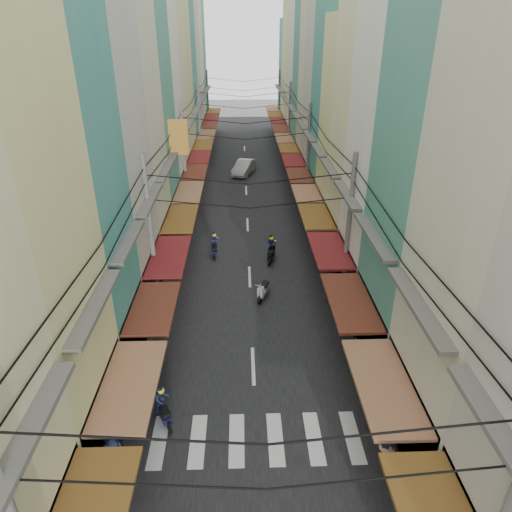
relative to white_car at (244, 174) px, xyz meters
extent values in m
plane|color=slate|center=(0.15, -27.24, 0.00)|extent=(160.00, 160.00, 0.00)
cube|color=black|center=(0.15, -7.24, 0.01)|extent=(10.00, 80.00, 0.02)
cube|color=slate|center=(-6.35, -7.24, 0.03)|extent=(3.00, 80.00, 0.06)
cube|color=slate|center=(6.65, -7.24, 0.03)|extent=(3.00, 80.00, 0.06)
cube|color=silver|center=(-3.35, -33.24, 0.03)|extent=(0.55, 2.40, 0.01)
cube|color=silver|center=(-1.95, -33.24, 0.03)|extent=(0.55, 2.40, 0.01)
cube|color=silver|center=(-0.55, -33.24, 0.03)|extent=(0.55, 2.40, 0.01)
cube|color=silver|center=(0.85, -33.24, 0.03)|extent=(0.55, 2.40, 0.01)
cube|color=silver|center=(2.25, -33.24, 0.03)|extent=(0.55, 2.40, 0.01)
cube|color=silver|center=(3.65, -33.24, 0.03)|extent=(0.55, 2.40, 0.01)
cube|color=#595651|center=(-4.60, -38.21, 6.00)|extent=(0.50, 4.24, 0.15)
cube|color=black|center=(-5.45, -33.51, 1.60)|extent=(1.20, 4.52, 3.20)
cube|color=#946143|center=(-3.95, -33.51, 3.00)|extent=(1.80, 4.33, 0.12)
cube|color=#595651|center=(-4.60, -33.51, 6.00)|extent=(0.50, 4.23, 0.15)
cube|color=teal|center=(-7.85, -29.00, 9.62)|extent=(6.00, 4.30, 19.25)
cube|color=black|center=(-5.45, -29.00, 1.60)|extent=(1.20, 4.13, 3.20)
cube|color=#5E281A|center=(-3.95, -29.00, 3.00)|extent=(1.80, 3.96, 0.12)
cube|color=#595651|center=(-4.60, -29.00, 6.00)|extent=(0.50, 3.87, 0.15)
cube|color=#B3B0A4|center=(-7.85, -24.28, 10.47)|extent=(6.00, 5.14, 20.93)
cube|color=black|center=(-5.45, -24.28, 1.60)|extent=(1.20, 4.94, 3.20)
cube|color=maroon|center=(-3.95, -24.28, 3.00)|extent=(1.80, 4.73, 0.12)
cube|color=#595651|center=(-4.60, -24.28, 6.00)|extent=(0.50, 4.63, 0.15)
cube|color=beige|center=(-7.85, -19.24, 8.72)|extent=(6.00, 4.95, 17.43)
cube|color=black|center=(-5.45, -19.24, 1.60)|extent=(1.20, 4.75, 3.20)
cube|color=brown|center=(-3.95, -19.24, 3.00)|extent=(1.80, 4.56, 0.12)
cube|color=#595651|center=(-4.60, -19.24, 6.00)|extent=(0.50, 4.46, 0.15)
cube|color=#498D7C|center=(-7.85, -14.26, 8.16)|extent=(6.00, 4.99, 16.32)
cube|color=black|center=(-5.45, -14.26, 1.60)|extent=(1.20, 4.80, 3.20)
cube|color=#946143|center=(-3.95, -14.26, 3.00)|extent=(1.80, 4.60, 0.12)
cube|color=#595651|center=(-4.60, -14.26, 6.00)|extent=(0.50, 4.50, 0.15)
cube|color=silver|center=(-7.85, -9.44, 11.44)|extent=(6.00, 4.65, 22.87)
cube|color=black|center=(-5.45, -9.44, 1.60)|extent=(1.20, 4.46, 3.20)
cube|color=#5E281A|center=(-3.95, -9.44, 3.00)|extent=(1.80, 4.27, 0.12)
cube|color=#595651|center=(-4.60, -9.44, 6.00)|extent=(0.50, 4.18, 0.15)
cube|color=beige|center=(-7.85, -4.67, 10.29)|extent=(6.00, 4.89, 20.58)
cube|color=black|center=(-5.45, -4.67, 1.60)|extent=(1.20, 4.70, 3.20)
cube|color=maroon|center=(-3.95, -4.67, 3.00)|extent=(1.80, 4.50, 0.12)
cube|color=#595651|center=(-4.60, -4.67, 6.00)|extent=(0.50, 4.40, 0.15)
cube|color=#D4CF84|center=(-7.85, 0.03, 9.22)|extent=(6.00, 4.52, 18.44)
cube|color=black|center=(-5.45, 0.03, 1.60)|extent=(1.20, 4.34, 3.20)
cube|color=brown|center=(-3.95, 0.03, 3.00)|extent=(1.80, 4.16, 0.12)
cube|color=#595651|center=(-4.60, 0.03, 6.00)|extent=(0.50, 4.07, 0.15)
cube|color=teal|center=(-7.85, 4.89, 10.31)|extent=(6.00, 5.20, 20.63)
cube|color=black|center=(-5.45, 4.89, 1.60)|extent=(1.20, 4.99, 3.20)
cube|color=#946143|center=(-3.95, 4.89, 3.00)|extent=(1.80, 4.78, 0.12)
cube|color=#595651|center=(-4.60, 4.89, 6.00)|extent=(0.50, 4.68, 0.15)
cube|color=#B3B0A4|center=(-7.85, 9.96, 11.85)|extent=(6.00, 4.94, 23.70)
cube|color=black|center=(-5.45, 9.96, 1.60)|extent=(1.20, 4.74, 3.20)
cube|color=#5E281A|center=(-3.95, 9.96, 3.00)|extent=(1.80, 4.55, 0.12)
cube|color=#595651|center=(-4.60, 9.96, 6.00)|extent=(0.50, 4.45, 0.15)
cube|color=beige|center=(-7.85, 14.91, 10.56)|extent=(6.00, 4.96, 21.12)
cube|color=black|center=(-5.45, 14.91, 1.60)|extent=(1.20, 4.76, 3.20)
cube|color=maroon|center=(-3.95, 14.91, 3.00)|extent=(1.80, 4.56, 0.12)
cube|color=#595651|center=(-4.60, 14.91, 6.00)|extent=(0.50, 4.46, 0.15)
cube|color=#498D7C|center=(-7.85, 19.91, 9.95)|extent=(6.00, 5.04, 19.90)
cube|color=black|center=(-5.45, 19.91, 1.60)|extent=(1.20, 4.84, 3.20)
cube|color=brown|center=(-3.95, 19.91, 3.00)|extent=(1.80, 4.64, 0.12)
cube|color=#595651|center=(-4.60, 19.91, 6.00)|extent=(0.50, 4.54, 0.15)
cube|color=#513712|center=(-4.25, -15.24, 7.00)|extent=(1.20, 0.40, 2.20)
cube|color=#595651|center=(4.90, -38.64, 6.00)|extent=(0.50, 4.25, 0.15)
cube|color=black|center=(5.75, -33.79, 1.60)|extent=(1.20, 4.78, 3.20)
cube|color=#946143|center=(4.25, -33.79, 3.00)|extent=(1.80, 4.58, 0.12)
cube|color=#595651|center=(4.90, -33.79, 6.00)|extent=(0.50, 4.48, 0.15)
cube|color=#498D7C|center=(8.15, -28.79, 7.54)|extent=(6.00, 5.03, 15.08)
cube|color=black|center=(5.75, -28.79, 1.60)|extent=(1.20, 4.83, 3.20)
cube|color=#5E281A|center=(4.25, -28.79, 3.00)|extent=(1.80, 4.63, 0.12)
cube|color=#595651|center=(4.90, -28.79, 6.00)|extent=(0.50, 4.53, 0.15)
cube|color=silver|center=(8.15, -23.87, 10.83)|extent=(6.00, 4.79, 21.66)
cube|color=black|center=(5.75, -23.87, 1.60)|extent=(1.20, 4.60, 3.20)
cube|color=maroon|center=(4.25, -23.87, 3.00)|extent=(1.80, 4.41, 0.12)
cube|color=#595651|center=(4.90, -23.87, 6.00)|extent=(0.50, 4.31, 0.15)
cube|color=beige|center=(8.15, -19.22, 10.37)|extent=(6.00, 4.52, 20.74)
cube|color=black|center=(5.75, -19.22, 1.60)|extent=(1.20, 4.34, 3.20)
cube|color=brown|center=(4.25, -19.22, 3.00)|extent=(1.80, 4.16, 0.12)
cube|color=#595651|center=(4.90, -19.22, 6.00)|extent=(0.50, 4.07, 0.15)
cube|color=#D4CF84|center=(8.15, -14.89, 7.06)|extent=(6.00, 4.12, 14.13)
cube|color=black|center=(5.75, -14.89, 1.60)|extent=(1.20, 3.96, 3.20)
cube|color=#946143|center=(4.25, -14.89, 3.00)|extent=(1.80, 3.79, 0.12)
cube|color=#595651|center=(4.90, -14.89, 6.00)|extent=(0.50, 3.71, 0.15)
cube|color=teal|center=(8.15, -10.63, 8.84)|extent=(6.00, 4.40, 17.68)
cube|color=black|center=(5.75, -10.63, 1.60)|extent=(1.20, 4.23, 3.20)
cube|color=#5E281A|center=(4.25, -10.63, 3.00)|extent=(1.80, 4.05, 0.12)
cube|color=#595651|center=(4.90, -10.63, 6.00)|extent=(0.50, 3.96, 0.15)
cube|color=#B3B0A4|center=(8.15, -6.11, 11.30)|extent=(6.00, 4.64, 22.59)
cube|color=black|center=(5.75, -6.11, 1.60)|extent=(1.20, 4.45, 3.20)
cube|color=maroon|center=(4.25, -6.11, 3.00)|extent=(1.80, 4.26, 0.12)
cube|color=#595651|center=(4.90, -6.11, 6.00)|extent=(0.50, 4.17, 0.15)
cube|color=beige|center=(8.15, -1.79, 10.63)|extent=(6.00, 4.00, 21.25)
cube|color=black|center=(5.75, -1.79, 1.60)|extent=(1.20, 3.84, 3.20)
cube|color=brown|center=(4.25, -1.79, 3.00)|extent=(1.80, 3.68, 0.12)
cube|color=#595651|center=(4.90, -1.79, 6.00)|extent=(0.50, 3.60, 0.15)
cube|color=#498D7C|center=(8.15, 2.71, 11.16)|extent=(6.00, 5.01, 22.33)
cube|color=black|center=(5.75, 2.71, 1.60)|extent=(1.20, 4.81, 3.20)
cube|color=#946143|center=(4.25, 2.71, 3.00)|extent=(1.80, 4.61, 0.12)
cube|color=#595651|center=(4.90, 2.71, 6.00)|extent=(0.50, 4.51, 0.15)
cube|color=silver|center=(8.15, 7.72, 9.86)|extent=(6.00, 5.00, 19.71)
cube|color=black|center=(5.75, 7.72, 1.60)|extent=(1.20, 4.80, 3.20)
cube|color=#5E281A|center=(4.25, 7.72, 3.00)|extent=(1.80, 4.60, 0.12)
cube|color=#595651|center=(4.90, 7.72, 6.00)|extent=(0.50, 4.50, 0.15)
cube|color=beige|center=(8.15, 12.38, 8.43)|extent=(6.00, 4.32, 16.86)
cube|color=black|center=(5.75, 12.38, 1.60)|extent=(1.20, 4.15, 3.20)
cube|color=maroon|center=(4.25, 12.38, 3.00)|extent=(1.80, 3.97, 0.12)
cube|color=#595651|center=(4.90, 12.38, 6.00)|extent=(0.50, 3.89, 0.15)
cube|color=#D4CF84|center=(8.15, 16.70, 9.98)|extent=(6.00, 4.33, 19.96)
cube|color=black|center=(5.75, 16.70, 1.60)|extent=(1.20, 4.16, 3.20)
cube|color=brown|center=(4.25, 16.70, 3.00)|extent=(1.80, 3.99, 0.12)
cube|color=#595651|center=(4.90, 16.70, 6.00)|extent=(0.50, 3.90, 0.15)
cube|color=teal|center=(8.15, 21.31, 7.17)|extent=(6.00, 4.88, 14.34)
cube|color=black|center=(5.75, 21.31, 1.60)|extent=(1.20, 4.68, 3.20)
cube|color=#946143|center=(4.25, 21.31, 3.00)|extent=(1.80, 4.49, 0.12)
cube|color=#595651|center=(4.90, 21.31, 6.00)|extent=(0.50, 4.39, 0.15)
cylinder|color=slate|center=(-4.75, -24.24, 4.10)|extent=(0.26, 0.26, 8.20)
cylinder|color=slate|center=(5.05, -24.24, 4.10)|extent=(0.26, 0.26, 8.20)
cylinder|color=slate|center=(-4.75, -9.24, 4.10)|extent=(0.26, 0.26, 8.20)
cylinder|color=slate|center=(5.05, -9.24, 4.10)|extent=(0.26, 0.26, 8.20)
cylinder|color=slate|center=(-4.75, 5.76, 4.10)|extent=(0.26, 0.26, 8.20)
cylinder|color=slate|center=(5.05, 5.76, 4.10)|extent=(0.26, 0.26, 8.20)
cylinder|color=slate|center=(-4.75, 20.76, 4.10)|extent=(0.26, 0.26, 8.20)
cylinder|color=slate|center=(5.05, 20.76, 4.10)|extent=(0.26, 0.26, 8.20)
imported|color=#B8B8BC|center=(0.00, 0.00, 0.00)|extent=(5.27, 3.33, 1.73)
imported|color=black|center=(7.00, -25.24, 0.00)|extent=(1.49, 0.73, 0.98)
cylinder|color=black|center=(-3.29, -31.64, 0.24)|extent=(0.09, 0.48, 0.48)
cylinder|color=black|center=(-3.29, -32.84, 0.24)|extent=(0.09, 0.48, 0.48)
cube|color=#19144B|center=(-3.29, -32.24, 0.39)|extent=(0.31, 1.06, 0.26)
cube|color=black|center=(-3.29, -32.47, 0.67)|extent=(0.30, 0.51, 0.17)
cube|color=#19144B|center=(-3.29, -31.73, 0.60)|extent=(0.28, 0.26, 0.51)
imported|color=#1C2543|center=(-3.29, -32.24, 0.51)|extent=(0.49, 0.35, 1.23)
sphere|color=yellow|center=(-3.29, -32.24, 1.43)|extent=(0.26, 0.26, 0.26)
cylinder|color=black|center=(1.56, -18.59, 0.26)|extent=(0.10, 0.52, 0.52)
cylinder|color=black|center=(1.56, -19.89, 0.26)|extent=(0.10, 0.52, 0.52)
cube|color=black|center=(1.56, -19.24, 0.42)|extent=(0.34, 1.15, 0.28)
cube|color=black|center=(1.56, -19.49, 0.72)|extent=(0.32, 0.55, 0.18)
cube|color=black|center=(1.56, -18.69, 0.65)|extent=(0.30, 0.28, 0.55)
imported|color=#1C2543|center=(1.56, -19.24, 0.55)|extent=(0.53, 0.37, 1.32)
sphere|color=yellow|center=(1.56, -19.24, 1.55)|extent=(0.28, 0.28, 0.28)
cylinder|color=black|center=(-2.05, -17.77, 0.24)|extent=(0.09, 0.48, 0.48)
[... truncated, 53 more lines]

